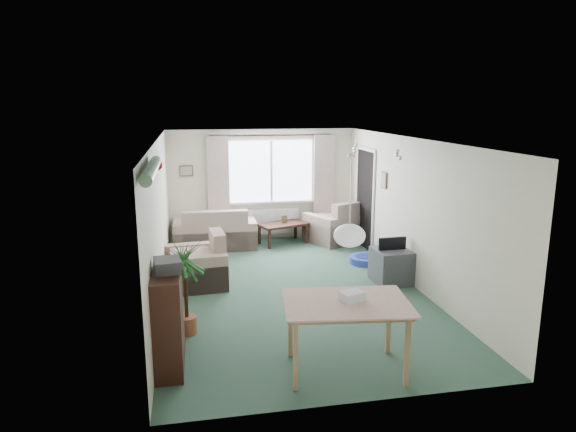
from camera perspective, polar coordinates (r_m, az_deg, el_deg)
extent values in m
plane|color=#2E4E3E|center=(8.34, 0.40, -8.18)|extent=(6.50, 6.50, 0.00)
cube|color=white|center=(11.11, -1.88, 5.01)|extent=(1.80, 0.03, 1.30)
cube|color=black|center=(10.96, -1.84, 8.95)|extent=(2.60, 0.03, 0.03)
cube|color=beige|center=(10.93, -7.76, 3.56)|extent=(0.45, 0.08, 2.00)
cube|color=beige|center=(11.29, 3.99, 3.93)|extent=(0.45, 0.08, 2.00)
cube|color=white|center=(11.27, -1.81, -0.57)|extent=(1.20, 0.10, 0.55)
cube|color=black|center=(10.64, 8.57, 1.82)|extent=(0.03, 0.95, 2.00)
sphere|color=white|center=(5.82, 6.85, -2.18)|extent=(0.36, 0.36, 0.36)
cylinder|color=#196626|center=(5.40, -14.94, 5.02)|extent=(1.60, 1.60, 0.12)
sphere|color=silver|center=(9.04, 7.45, 7.79)|extent=(0.20, 0.20, 0.20)
sphere|color=silver|center=(8.03, 12.21, 7.04)|extent=(0.20, 0.20, 0.20)
cube|color=brown|center=(10.97, -11.24, 4.95)|extent=(0.28, 0.03, 0.22)
cube|color=brown|center=(9.63, 10.63, 3.95)|extent=(0.03, 0.24, 0.30)
cube|color=beige|center=(10.71, -8.13, -1.28)|extent=(1.69, 0.91, 0.84)
cube|color=#BFB990|center=(11.09, 5.09, -0.56)|extent=(1.31, 1.29, 0.90)
cube|color=beige|center=(8.55, -10.24, -4.74)|extent=(1.01, 1.06, 0.88)
cube|color=black|center=(10.92, -0.56, -1.94)|extent=(1.12, 0.85, 0.45)
cube|color=brown|center=(10.89, -0.42, -0.34)|extent=(0.12, 0.03, 0.16)
cube|color=black|center=(6.03, -13.13, -11.11)|extent=(0.32, 0.93, 1.13)
cube|color=#343539|center=(5.80, -13.27, -5.36)|extent=(0.32, 0.38, 0.14)
cylinder|color=#1B5023|center=(6.75, -11.31, -7.83)|extent=(0.60, 0.60, 1.25)
cube|color=tan|center=(5.89, 6.40, -13.21)|extent=(1.37, 1.00, 0.80)
cube|color=white|center=(5.75, 7.11, -8.90)|extent=(0.29, 0.25, 0.12)
cube|color=#38383D|center=(8.75, 11.40, -5.47)|extent=(0.59, 0.65, 0.57)
cylinder|color=#22579F|center=(9.77, 8.63, -4.81)|extent=(0.69, 0.69, 0.12)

